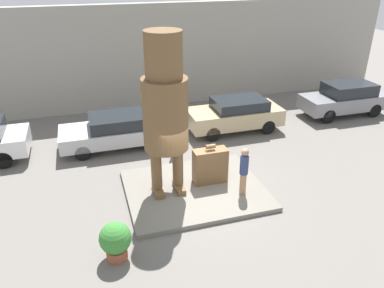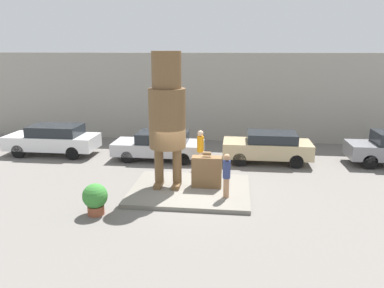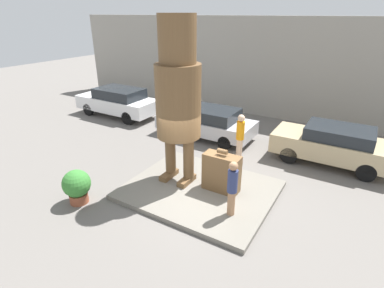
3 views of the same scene
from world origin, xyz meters
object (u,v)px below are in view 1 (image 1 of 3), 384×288
Objects in this scene: parked_car_silver at (117,130)px; worker_hivis at (175,130)px; giant_suitcase at (210,166)px; parked_car_tan at (235,114)px; tourist at (244,169)px; statue_figure at (165,104)px; parked_car_grey at (345,98)px; planter_pot at (115,240)px.

worker_hivis reaches higher than parked_car_silver.
parked_car_tan is (2.69, 4.15, 0.04)m from giant_suitcase.
giant_suitcase is at bearing 128.56° from tourist.
statue_figure is at bearing -109.81° from worker_hivis.
worker_hivis is at bearing 23.85° from parked_car_tan.
parked_car_grey is at bearing -178.29° from parked_car_silver.
parked_car_tan is 0.99× the size of parked_car_grey.
parked_car_grey reaches higher than giant_suitcase.
parked_car_silver is 1.05× the size of parked_car_grey.
parked_car_grey is at bearing 34.13° from tourist.
worker_hivis is (3.04, 5.42, 0.41)m from planter_pot.
statue_figure is at bearing 158.43° from tourist.
parked_car_grey reaches higher than parked_car_tan.
planter_pot is at bearing 47.60° from parked_car_tan.
statue_figure is 3.72m from worker_hivis.
parked_car_tan is (1.88, 5.15, -0.25)m from tourist.
parked_car_tan is 2.32× the size of worker_hivis.
giant_suitcase is 0.32× the size of parked_car_silver.
parked_car_grey is 14.23m from planter_pot.
parked_car_grey is (7.97, 5.40, -0.20)m from tourist.
giant_suitcase reaches higher than parked_car_tan.
worker_hivis reaches higher than parked_car_grey.
parked_car_tan reaches higher than parked_car_silver.
worker_hivis is at bearing 100.84° from giant_suitcase.
statue_figure is at bearing 45.06° from parked_car_tan.
giant_suitcase is 0.34× the size of parked_car_tan.
giant_suitcase is 4.88m from parked_car_silver.
tourist is 4.70m from planter_pot.
planter_pot is at bearing 82.95° from parked_car_silver.
worker_hivis is at bearing 60.74° from planter_pot.
planter_pot is 0.59× the size of worker_hivis.
statue_figure is 1.21× the size of parked_car_grey.
parked_car_silver reaches higher than planter_pot.
giant_suitcase is 4.94m from parked_car_tan.
giant_suitcase is at bearing 3.11° from statue_figure.
tourist is 9.63m from parked_car_grey.
worker_hivis is (-3.21, -1.42, 0.19)m from parked_car_tan.
planter_pot is (-2.03, -2.61, -2.63)m from statue_figure.
parked_car_tan reaches higher than planter_pot.
parked_car_grey is at bearing -177.67° from parked_car_tan.
planter_pot is 6.23m from worker_hivis.
parked_car_grey is (6.09, 0.25, 0.05)m from parked_car_tan.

